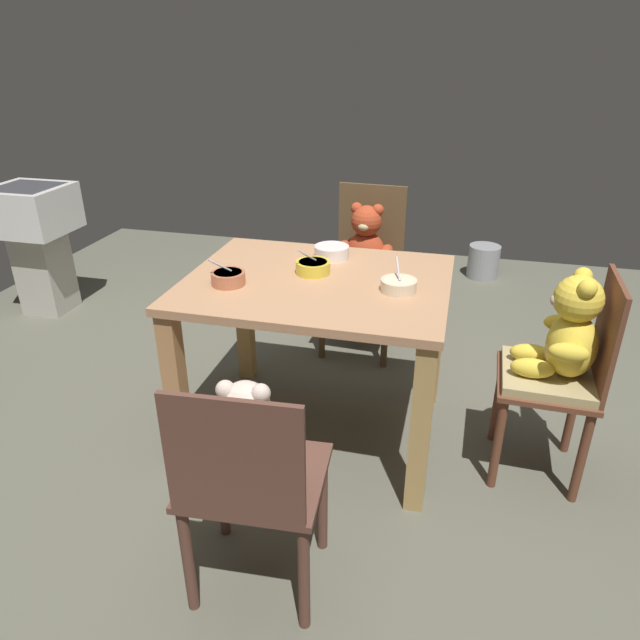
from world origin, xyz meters
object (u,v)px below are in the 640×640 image
(teddy_chair_far_center, at_px, (365,254))
(sink_basin, at_px, (36,231))
(teddy_chair_near_front, at_px, (249,459))
(porridge_bowl_yellow_center, at_px, (313,267))
(dining_table, at_px, (317,310))
(porridge_bowl_terracotta_near_left, at_px, (228,278))
(metal_pail, at_px, (483,261))
(porridge_bowl_white_far_center, at_px, (332,252))
(teddy_chair_near_right, at_px, (564,350))
(porridge_bowl_cream_near_right, at_px, (399,285))

(teddy_chair_far_center, height_order, sink_basin, teddy_chair_far_center)
(teddy_chair_near_front, bearing_deg, porridge_bowl_yellow_center, -0.50)
(dining_table, bearing_deg, porridge_bowl_terracotta_near_left, -157.16)
(porridge_bowl_yellow_center, distance_m, porridge_bowl_terracotta_near_left, 0.36)
(dining_table, bearing_deg, sink_basin, 157.45)
(dining_table, xyz_separation_m, metal_pail, (0.74, 2.15, -0.48))
(teddy_chair_near_front, xyz_separation_m, metal_pail, (0.72, 3.03, -0.40))
(porridge_bowl_terracotta_near_left, bearing_deg, sink_basin, 150.12)
(porridge_bowl_terracotta_near_left, distance_m, metal_pail, 2.61)
(dining_table, xyz_separation_m, porridge_bowl_white_far_center, (-0.00, 0.26, 0.17))
(teddy_chair_near_right, distance_m, porridge_bowl_terracotta_near_left, 1.32)
(porridge_bowl_yellow_center, relative_size, metal_pail, 0.59)
(teddy_chair_far_center, height_order, porridge_bowl_cream_near_right, teddy_chair_far_center)
(porridge_bowl_terracotta_near_left, bearing_deg, porridge_bowl_cream_near_right, 8.32)
(dining_table, bearing_deg, metal_pail, 71.01)
(teddy_chair_far_center, height_order, porridge_bowl_terracotta_near_left, teddy_chair_far_center)
(porridge_bowl_cream_near_right, height_order, metal_pail, porridge_bowl_cream_near_right)
(porridge_bowl_terracotta_near_left, distance_m, porridge_bowl_cream_near_right, 0.67)
(dining_table, bearing_deg, teddy_chair_near_right, -2.34)
(dining_table, relative_size, teddy_chair_near_right, 1.21)
(teddy_chair_far_center, xyz_separation_m, porridge_bowl_cream_near_right, (0.29, -0.93, 0.21))
(dining_table, bearing_deg, porridge_bowl_white_far_center, 90.05)
(metal_pail, bearing_deg, dining_table, -108.99)
(teddy_chair_near_front, relative_size, teddy_chair_near_right, 0.93)
(teddy_chair_far_center, bearing_deg, sink_basin, -85.84)
(teddy_chair_near_front, xyz_separation_m, sink_basin, (-2.07, 1.73, 0.01))
(teddy_chair_near_right, relative_size, porridge_bowl_yellow_center, 6.09)
(metal_pail, bearing_deg, sink_basin, -155.04)
(porridge_bowl_yellow_center, xyz_separation_m, sink_basin, (-2.02, 0.79, -0.23))
(teddy_chair_near_right, xyz_separation_m, porridge_bowl_cream_near_right, (-0.64, -0.00, 0.20))
(porridge_bowl_yellow_center, bearing_deg, porridge_bowl_white_far_center, 80.54)
(porridge_bowl_cream_near_right, bearing_deg, porridge_bowl_yellow_center, 164.25)
(teddy_chair_far_center, bearing_deg, porridge_bowl_white_far_center, -1.15)
(dining_table, relative_size, porridge_bowl_terracotta_near_left, 7.84)
(teddy_chair_near_right, bearing_deg, porridge_bowl_cream_near_right, 1.75)
(dining_table, height_order, porridge_bowl_terracotta_near_left, porridge_bowl_terracotta_near_left)
(porridge_bowl_white_far_center, bearing_deg, teddy_chair_near_right, -17.30)
(porridge_bowl_yellow_center, xyz_separation_m, porridge_bowl_terracotta_near_left, (-0.29, -0.20, 0.00))
(dining_table, xyz_separation_m, porridge_bowl_yellow_center, (-0.03, 0.06, 0.17))
(porridge_bowl_yellow_center, relative_size, porridge_bowl_cream_near_right, 0.98)
(teddy_chair_near_right, xyz_separation_m, porridge_bowl_terracotta_near_left, (-1.30, -0.10, 0.20))
(metal_pail, bearing_deg, teddy_chair_near_right, -83.93)
(teddy_chair_near_right, bearing_deg, metal_pail, -82.29)
(teddy_chair_near_front, distance_m, porridge_bowl_terracotta_near_left, 0.85)
(porridge_bowl_white_far_center, xyz_separation_m, metal_pail, (0.74, 1.89, -0.65))
(teddy_chair_far_center, distance_m, porridge_bowl_yellow_center, 0.85)
(porridge_bowl_yellow_center, xyz_separation_m, metal_pail, (0.77, 2.09, -0.65))
(porridge_bowl_white_far_center, height_order, porridge_bowl_terracotta_near_left, porridge_bowl_terracotta_near_left)
(teddy_chair_near_right, relative_size, porridge_bowl_white_far_center, 5.73)
(dining_table, bearing_deg, porridge_bowl_yellow_center, 117.92)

